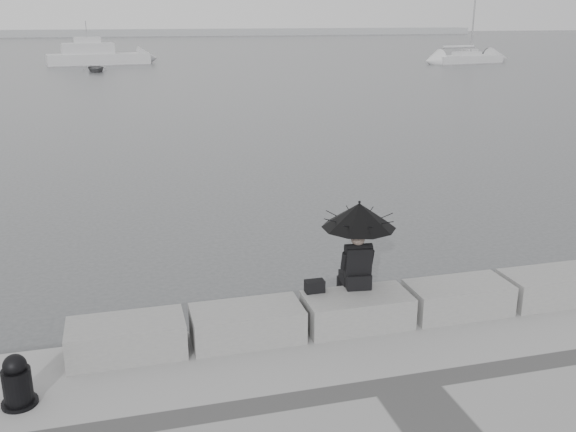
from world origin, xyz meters
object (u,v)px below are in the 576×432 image
object	(u,v)px
seated_person	(359,226)
motor_cruiser	(99,56)
sailboat_right	(467,58)
dinghy	(96,69)
small_motorboat	(475,55)
mooring_bollard	(17,384)

from	to	relation	value
seated_person	motor_cruiser	world-z (taller)	motor_cruiser
seated_person	sailboat_right	distance (m)	64.68
sailboat_right	dinghy	xyz separation A→B (m)	(-38.60, -0.97, -0.24)
motor_cruiser	small_motorboat	distance (m)	44.30
mooring_bollard	dinghy	xyz separation A→B (m)	(-0.08, 55.42, -0.51)
mooring_bollard	motor_cruiser	xyz separation A→B (m)	(0.12, 64.58, 0.10)
small_motorboat	dinghy	distance (m)	45.46
seated_person	mooring_bollard	bearing A→B (deg)	-159.03
mooring_bollard	dinghy	world-z (taller)	mooring_bollard
seated_person	mooring_bollard	distance (m)	5.10
small_motorboat	mooring_bollard	bearing A→B (deg)	-135.45
seated_person	motor_cruiser	xyz separation A→B (m)	(-4.68, 63.37, -1.10)
seated_person	dinghy	bearing A→B (deg)	102.04
motor_cruiser	small_motorboat	size ratio (longest dim) A/B	1.94
sailboat_right	motor_cruiser	size ratio (longest dim) A/B	1.21
seated_person	motor_cruiser	bearing A→B (deg)	101.11
sailboat_right	motor_cruiser	distance (m)	39.26
motor_cruiser	small_motorboat	xyz separation A→B (m)	(44.29, 0.14, -0.57)
motor_cruiser	small_motorboat	bearing A→B (deg)	-7.66
sailboat_right	small_motorboat	xyz separation A→B (m)	(5.90, 8.33, -0.20)
sailboat_right	dinghy	distance (m)	38.61
motor_cruiser	mooring_bollard	bearing A→B (deg)	-97.95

